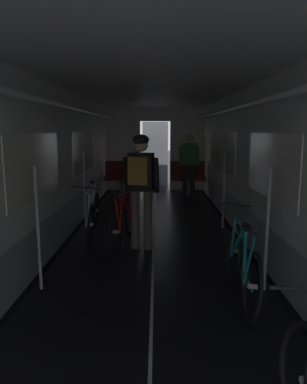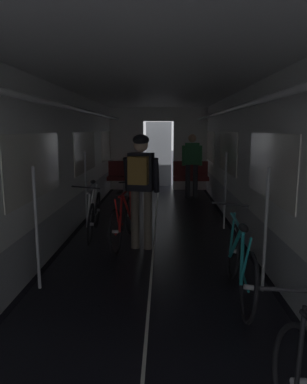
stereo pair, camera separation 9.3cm
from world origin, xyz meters
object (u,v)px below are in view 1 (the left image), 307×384
(bicycle_white, at_px, (93,214))
(bicycle_teal, at_px, (242,262))
(bench_seat_far_right, at_px, (187,175))
(person_cyclist_aisle, at_px, (141,179))
(bicycle_red_in_aisle, at_px, (123,220))
(bench_seat_far_left, at_px, (122,175))
(person_standing_near_bench, at_px, (189,161))

(bicycle_white, bearing_deg, bicycle_teal, -48.24)
(bench_seat_far_right, relative_size, person_cyclist_aisle, 0.57)
(bicycle_white, bearing_deg, person_cyclist_aisle, -39.25)
(bicycle_teal, distance_m, bicycle_red_in_aisle, 2.33)
(bicycle_teal, bearing_deg, bench_seat_far_left, 107.04)
(bench_seat_far_left, relative_size, bicycle_white, 0.58)
(bicycle_white, relative_size, bicycle_teal, 1.00)
(bicycle_teal, xyz_separation_m, person_standing_near_bench, (-0.07, 5.74, 0.59))
(person_standing_near_bench, bearing_deg, person_cyclist_aisle, -104.56)
(bicycle_teal, xyz_separation_m, bicycle_red_in_aisle, (-1.46, 1.82, 0.00))
(bicycle_white, bearing_deg, person_standing_near_bench, 60.97)
(person_cyclist_aisle, height_order, person_standing_near_bench, person_cyclist_aisle)
(bicycle_red_in_aisle, bearing_deg, person_cyclist_aisle, -41.52)
(bench_seat_far_left, xyz_separation_m, bench_seat_far_right, (1.80, 0.00, 0.00))
(bicycle_red_in_aisle, bearing_deg, bicycle_white, 142.04)
(bench_seat_far_right, relative_size, bicycle_red_in_aisle, 0.58)
(bicycle_white, relative_size, person_standing_near_bench, 1.00)
(bench_seat_far_left, relative_size, person_standing_near_bench, 0.58)
(person_cyclist_aisle, bearing_deg, bicycle_white, 140.75)
(bicycle_teal, bearing_deg, person_cyclist_aisle, 126.69)
(bicycle_teal, height_order, person_standing_near_bench, person_standing_near_bench)
(person_cyclist_aisle, relative_size, bicycle_red_in_aisle, 1.03)
(bicycle_white, height_order, person_standing_near_bench, person_standing_near_bench)
(bench_seat_far_right, bearing_deg, bicycle_red_in_aisle, -107.81)
(bicycle_teal, height_order, bicycle_red_in_aisle, bicycle_teal)
(bench_seat_far_left, xyz_separation_m, person_standing_near_bench, (1.80, -0.38, 0.41))
(bench_seat_far_right, relative_size, person_standing_near_bench, 0.58)
(bench_seat_far_right, height_order, bicycle_teal, bench_seat_far_right)
(bicycle_white, distance_m, person_standing_near_bench, 4.04)
(bench_seat_far_left, xyz_separation_m, bicycle_white, (-0.13, -3.87, -0.19))
(bench_seat_far_left, relative_size, bicycle_red_in_aisle, 0.58)
(bicycle_white, bearing_deg, bench_seat_far_right, 63.42)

